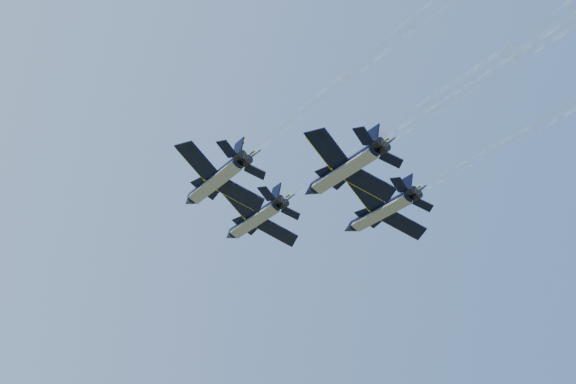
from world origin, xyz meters
TOP-DOWN VIEW (x-y plane):
  - jet_lead at (4.73, 11.15)m, footprint 10.57×15.65m
  - jet_left at (-7.49, 1.66)m, footprint 10.57×15.65m
  - jet_right at (15.21, -1.15)m, footprint 10.57×15.65m
  - jet_slot at (1.52, -9.89)m, footprint 10.57×15.65m

SIDE VIEW (x-z plane):
  - jet_lead at x=4.73m, z-range 90.53..96.63m
  - jet_left at x=-7.49m, z-range 90.53..96.63m
  - jet_right at x=15.21m, z-range 90.53..96.63m
  - jet_slot at x=1.52m, z-range 90.53..96.63m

